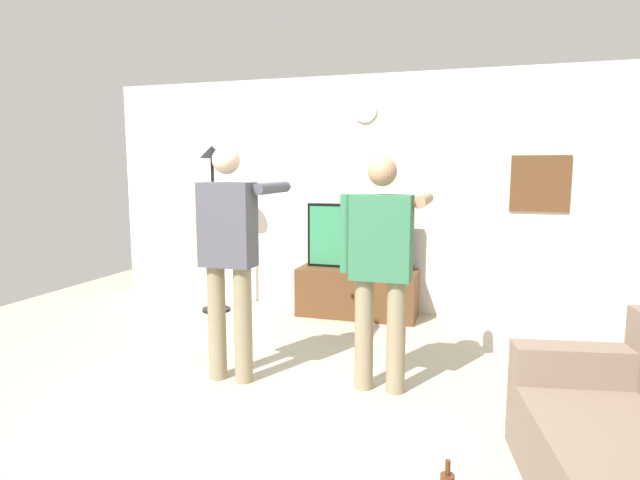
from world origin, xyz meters
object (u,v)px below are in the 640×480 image
person_standing_nearer_couch (381,260)px  wall_clock (365,110)px  person_standing_nearer_lamp (229,250)px  television (359,237)px  tv_stand (357,293)px  framed_picture (540,184)px  floor_lamp (213,194)px

person_standing_nearer_couch → wall_clock: bearing=105.9°
wall_clock → person_standing_nearer_lamp: bearing=-102.8°
television → person_standing_nearer_lamp: person_standing_nearer_lamp is taller
television → wall_clock: size_ratio=4.32×
tv_stand → framed_picture: bearing=9.0°
framed_picture → floor_lamp: floor_lamp is taller
person_standing_nearer_lamp → person_standing_nearer_couch: bearing=7.8°
floor_lamp → television: bearing=11.1°
tv_stand → wall_clock: size_ratio=4.85×
wall_clock → person_standing_nearer_couch: size_ratio=0.16×
television → person_standing_nearer_couch: size_ratio=0.68×
television → floor_lamp: bearing=-168.9°
floor_lamp → person_standing_nearer_couch: size_ratio=1.10×
television → person_standing_nearer_couch: 2.03m
television → tv_stand: bearing=-90.0°
tv_stand → framed_picture: 2.25m
wall_clock → framed_picture: 2.03m
tv_stand → framed_picture: (1.87, 0.30, 1.23)m
tv_stand → wall_clock: (-0.00, 0.29, 2.03)m
wall_clock → person_standing_nearer_lamp: (-0.53, -2.34, -1.27)m
framed_picture → person_standing_nearer_couch: (-1.24, -2.18, -0.51)m
framed_picture → floor_lamp: (-3.50, -0.57, -0.13)m
television → person_standing_nearer_lamp: bearing=-104.3°
television → floor_lamp: 1.73m
television → person_standing_nearer_couch: (0.62, -1.93, 0.09)m
tv_stand → person_standing_nearer_couch: size_ratio=0.76×
television → person_standing_nearer_couch: bearing=-72.2°
person_standing_nearer_lamp → wall_clock: bearing=77.2°
tv_stand → wall_clock: wall_clock is taller
wall_clock → person_standing_nearer_lamp: wall_clock is taller
tv_stand → person_standing_nearer_couch: 2.11m
tv_stand → person_standing_nearer_lamp: (-0.53, -2.05, 0.77)m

